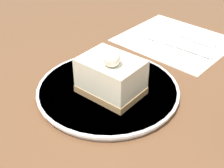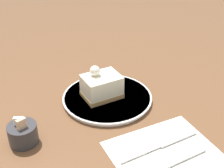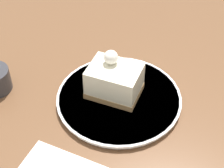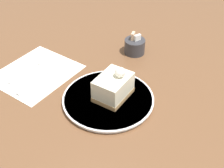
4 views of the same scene
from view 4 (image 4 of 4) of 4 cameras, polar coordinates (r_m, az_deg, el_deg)
ground_plane at (r=0.79m, az=-3.61°, el=-2.55°), size 4.00×4.00×0.00m
plate at (r=0.77m, az=-0.70°, el=-2.79°), size 0.23×0.23×0.01m
cake_slice at (r=0.75m, az=0.27°, el=-0.45°), size 0.07×0.10×0.08m
napkin at (r=0.89m, az=-13.71°, el=2.00°), size 0.19×0.21×0.00m
fork at (r=0.92m, az=-14.24°, el=3.20°), size 0.02×0.16×0.00m
knife at (r=0.86m, az=-13.37°, el=0.98°), size 0.02×0.19×0.00m
sugar_bowl at (r=0.94m, az=4.17°, el=6.95°), size 0.06×0.06×0.07m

